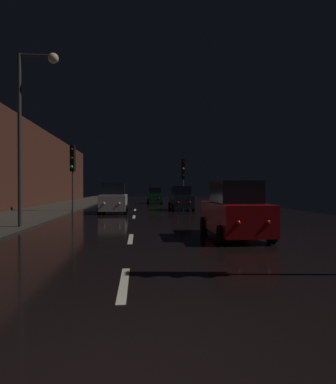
# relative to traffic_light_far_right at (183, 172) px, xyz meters

# --- Properties ---
(ground) EXTENTS (26.05, 84.00, 0.02)m
(ground) POSITION_rel_traffic_light_far_right_xyz_m (-4.52, -2.97, -3.30)
(ground) COLOR black
(sidewalk_left) EXTENTS (4.40, 84.00, 0.15)m
(sidewalk_left) POSITION_rel_traffic_light_far_right_xyz_m (-11.35, -2.97, -3.21)
(sidewalk_left) COLOR #38332B
(sidewalk_left) RESTS_ON ground
(building_facade_left) EXTENTS (0.80, 63.00, 7.58)m
(building_facade_left) POSITION_rel_traffic_light_far_right_xyz_m (-13.95, -6.47, 0.50)
(building_facade_left) COLOR #472319
(building_facade_left) RESTS_ON ground
(lane_centerline) EXTENTS (0.16, 22.56, 0.01)m
(lane_centerline) POSITION_rel_traffic_light_far_right_xyz_m (-4.52, -14.57, -3.28)
(lane_centerline) COLOR beige
(lane_centerline) RESTS_ON ground
(traffic_light_far_right) EXTENTS (0.32, 0.46, 4.57)m
(traffic_light_far_right) POSITION_rel_traffic_light_far_right_xyz_m (0.00, 0.00, 0.00)
(traffic_light_far_right) COLOR #38383A
(traffic_light_far_right) RESTS_ON ground
(traffic_light_far_left) EXTENTS (0.37, 0.48, 4.91)m
(traffic_light_far_left) POSITION_rel_traffic_light_far_right_xyz_m (-9.05, -6.33, 0.28)
(traffic_light_far_left) COLOR #38383A
(traffic_light_far_left) RESTS_ON ground
(streetlamp_overhead) EXTENTS (1.70, 0.44, 7.51)m
(streetlamp_overhead) POSITION_rel_traffic_light_far_right_xyz_m (-8.80, -16.32, 1.66)
(streetlamp_overhead) COLOR #2D2D30
(streetlamp_overhead) RESTS_ON ground
(car_approaching_headlights) EXTENTS (1.96, 4.25, 2.14)m
(car_approaching_headlights) POSITION_rel_traffic_light_far_right_xyz_m (-6.01, -6.94, -2.31)
(car_approaching_headlights) COLOR silver
(car_approaching_headlights) RESTS_ON ground
(car_parked_right_near) EXTENTS (1.86, 4.02, 2.03)m
(car_parked_right_near) POSITION_rel_traffic_light_far_right_xyz_m (-0.80, -19.08, -2.36)
(car_parked_right_near) COLOR maroon
(car_parked_right_near) RESTS_ON ground
(car_distant_taillights) EXTENTS (1.69, 3.67, 1.85)m
(car_distant_taillights) POSITION_rel_traffic_light_far_right_xyz_m (-2.38, 6.95, -2.45)
(car_distant_taillights) COLOR #0F3819
(car_distant_taillights) RESTS_ON ground
(car_parked_right_far) EXTENTS (1.78, 3.86, 1.95)m
(car_parked_right_far) POSITION_rel_traffic_light_far_right_xyz_m (-0.80, -4.41, -2.40)
(car_parked_right_far) COLOR black
(car_parked_right_far) RESTS_ON ground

